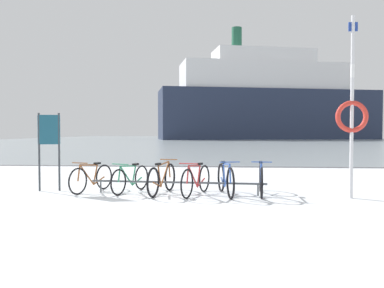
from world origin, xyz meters
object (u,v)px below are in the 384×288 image
object	(u,v)px
bicycle_3	(196,180)
bicycle_5	(261,179)
bicycle_0	(91,178)
info_sign	(49,138)
rescue_post	(352,112)
ferry_ship	(266,102)
bicycle_2	(162,179)
bicycle_1	(130,179)
bicycle_4	(226,179)

from	to	relation	value
bicycle_3	bicycle_5	size ratio (longest dim) A/B	0.93
bicycle_0	info_sign	bearing A→B (deg)	175.37
info_sign	rescue_post	distance (m)	7.38
ferry_ship	info_sign	bearing A→B (deg)	-100.97
info_sign	bicycle_2	bearing A→B (deg)	-5.61
bicycle_0	info_sign	size ratio (longest dim) A/B	0.78
bicycle_0	bicycle_2	distance (m)	1.83
bicycle_1	rescue_post	distance (m)	5.47
bicycle_3	rescue_post	bearing A→B (deg)	-2.59
bicycle_4	bicycle_5	size ratio (longest dim) A/B	0.98
bicycle_5	bicycle_3	bearing A→B (deg)	-175.17
bicycle_0	info_sign	distance (m)	1.51
bicycle_0	ferry_ship	world-z (taller)	ferry_ship
bicycle_0	bicycle_3	size ratio (longest dim) A/B	0.93
bicycle_0	bicycle_4	xyz separation A→B (m)	(3.35, -0.29, 0.03)
bicycle_4	rescue_post	world-z (taller)	rescue_post
bicycle_2	bicycle_4	bearing A→B (deg)	-3.44
bicycle_0	bicycle_1	bearing A→B (deg)	-0.54
bicycle_2	bicycle_4	distance (m)	1.54
bicycle_5	bicycle_0	bearing A→B (deg)	177.45
bicycle_4	bicycle_0	bearing A→B (deg)	175.05
bicycle_1	bicycle_0	bearing A→B (deg)	179.46
bicycle_3	bicycle_4	distance (m)	0.70
bicycle_4	rescue_post	size ratio (longest dim) A/B	0.43
bicycle_1	bicycle_5	world-z (taller)	bicycle_5
bicycle_4	ferry_ship	bearing A→B (deg)	82.71
bicycle_0	bicycle_4	world-z (taller)	bicycle_4
bicycle_5	rescue_post	size ratio (longest dim) A/B	0.44
bicycle_3	bicycle_1	bearing A→B (deg)	169.48
bicycle_0	bicycle_4	bearing A→B (deg)	-4.95
rescue_post	bicycle_5	bearing A→B (deg)	171.73
bicycle_5	rescue_post	distance (m)	2.57
rescue_post	ferry_ship	xyz separation A→B (m)	(6.02, 69.43, 5.32)
bicycle_5	ferry_ship	world-z (taller)	ferry_ship
bicycle_5	ferry_ship	distance (m)	69.95
bicycle_3	info_sign	world-z (taller)	info_sign
ferry_ship	bicycle_4	bearing A→B (deg)	-97.29
bicycle_2	rescue_post	size ratio (longest dim) A/B	0.43
info_sign	bicycle_4	bearing A→B (deg)	-4.87
bicycle_4	info_sign	distance (m)	4.60
bicycle_4	info_sign	size ratio (longest dim) A/B	0.89
bicycle_4	ferry_ship	world-z (taller)	ferry_ship
bicycle_0	bicycle_5	distance (m)	4.20
bicycle_5	ferry_ship	size ratio (longest dim) A/B	0.04
bicycle_2	bicycle_3	bearing A→B (deg)	-8.12
bicycle_4	bicycle_5	bearing A→B (deg)	7.01
bicycle_2	rescue_post	world-z (taller)	rescue_post
bicycle_5	ferry_ship	bearing A→B (deg)	83.39
bicycle_2	bicycle_5	bearing A→B (deg)	0.28
bicycle_0	bicycle_2	xyz separation A→B (m)	(1.82, -0.20, 0.02)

